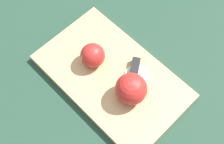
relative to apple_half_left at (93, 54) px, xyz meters
name	(u,v)px	position (x,y,z in m)	size (l,w,h in m)	color
ground_plane	(112,78)	(0.07, 0.00, -0.06)	(4.00, 4.00, 0.00)	#1E3828
cutting_board	(112,77)	(0.07, 0.00, -0.05)	(0.46, 0.31, 0.02)	tan
apple_half_left	(93,54)	(0.00, 0.00, 0.00)	(0.07, 0.07, 0.07)	red
apple_half_right	(131,89)	(0.15, -0.02, 0.01)	(0.09, 0.09, 0.09)	red
knife	(134,70)	(0.12, 0.05, -0.03)	(0.08, 0.13, 0.02)	silver
apple_slice	(136,76)	(0.13, 0.04, -0.03)	(0.07, 0.07, 0.01)	#EFE5C6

